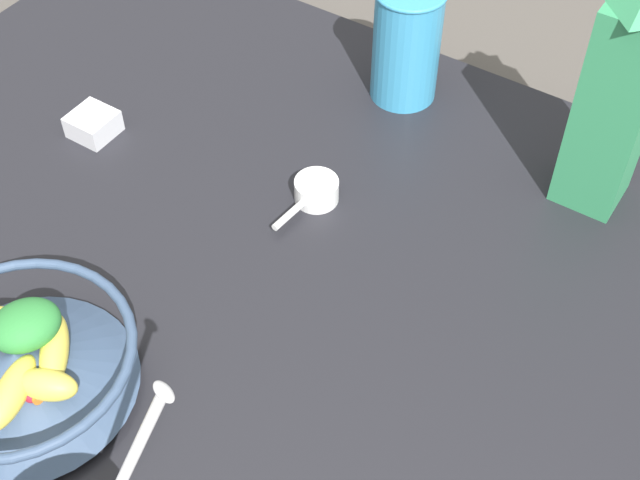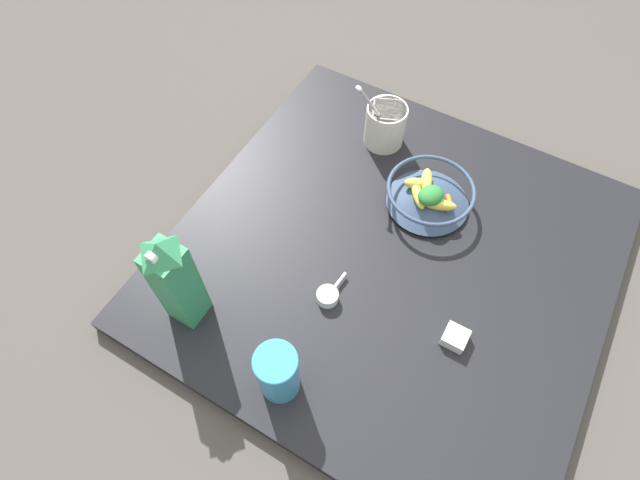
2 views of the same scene
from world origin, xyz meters
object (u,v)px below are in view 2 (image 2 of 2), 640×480
object	(u,v)px
spice_jar	(455,338)
drinking_cup	(278,373)
fruit_bowl	(429,195)
milk_carton	(175,281)
yogurt_tub	(385,123)

from	to	relation	value
spice_jar	drinking_cup	bearing A→B (deg)	-135.52
drinking_cup	fruit_bowl	bearing A→B (deg)	82.42
milk_carton	spice_jar	size ratio (longest dim) A/B	5.64
yogurt_tub	milk_carton	bearing A→B (deg)	-102.33
spice_jar	fruit_bowl	bearing A→B (deg)	123.14
fruit_bowl	spice_jar	distance (m)	0.36
milk_carton	yogurt_tub	xyz separation A→B (m)	(0.15, 0.67, -0.08)
yogurt_tub	drinking_cup	bearing A→B (deg)	-80.67
fruit_bowl	drinking_cup	size ratio (longest dim) A/B	1.46
milk_carton	drinking_cup	world-z (taller)	milk_carton
milk_carton	yogurt_tub	world-z (taller)	milk_carton
milk_carton	drinking_cup	xyz separation A→B (m)	(0.26, -0.04, -0.06)
yogurt_tub	spice_jar	xyz separation A→B (m)	(0.39, -0.44, -0.05)
fruit_bowl	drinking_cup	distance (m)	0.58
fruit_bowl	spice_jar	size ratio (longest dim) A/B	4.33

